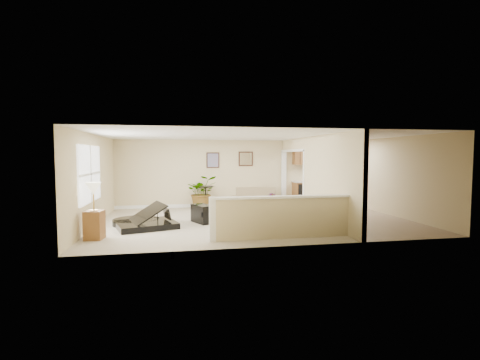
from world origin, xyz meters
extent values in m
plane|color=#C5B499|center=(0.00, 0.00, 0.00)|extent=(9.00, 9.00, 0.00)
cube|color=beige|center=(0.00, 3.00, 1.25)|extent=(9.00, 0.04, 2.50)
cube|color=beige|center=(0.00, -3.00, 1.25)|extent=(9.00, 0.04, 2.50)
cube|color=beige|center=(-4.50, 0.00, 1.25)|extent=(0.04, 6.00, 2.50)
cube|color=beige|center=(4.50, 0.00, 1.25)|extent=(0.04, 6.00, 2.50)
cube|color=white|center=(0.00, 0.00, 2.50)|extent=(9.00, 6.00, 0.04)
cube|color=gray|center=(3.15, 0.00, 0.00)|extent=(2.70, 6.00, 0.01)
cube|color=beige|center=(1.80, -1.20, 1.25)|extent=(0.12, 3.60, 2.50)
cube|color=beige|center=(1.80, 1.77, 2.30)|extent=(0.12, 2.35, 0.40)
cube|color=beige|center=(0.15, -2.30, 0.47)|extent=(3.30, 0.12, 0.95)
cube|color=white|center=(0.15, -2.30, 0.96)|extent=(3.40, 0.22, 0.05)
cube|color=white|center=(-1.50, -2.30, 0.50)|extent=(0.14, 0.14, 1.00)
cube|color=white|center=(-4.49, -0.50, 1.45)|extent=(0.05, 2.15, 1.45)
cube|color=#381F14|center=(-0.95, 2.98, 1.75)|extent=(0.48, 0.03, 0.58)
cube|color=#976080|center=(-0.95, 2.96, 1.75)|extent=(0.40, 0.01, 0.50)
cube|color=#381F14|center=(0.30, 2.98, 1.80)|extent=(0.55, 0.03, 0.55)
cube|color=silver|center=(0.30, 2.96, 1.80)|extent=(0.46, 0.01, 0.46)
cube|color=brown|center=(3.30, 2.70, 0.45)|extent=(2.30, 0.60, 0.90)
cube|color=beige|center=(3.30, 2.70, 0.92)|extent=(2.36, 0.65, 0.04)
cube|color=black|center=(2.50, 2.69, 0.43)|extent=(0.60, 0.60, 0.84)
cube|color=brown|center=(3.30, 2.82, 1.95)|extent=(2.30, 0.35, 0.75)
cube|color=black|center=(-3.10, -0.49, 0.79)|extent=(1.80, 1.66, 0.31)
cylinder|color=black|center=(-3.25, 0.07, 0.79)|extent=(1.27, 1.27, 0.31)
cube|color=silver|center=(-2.22, -0.49, 0.75)|extent=(0.52, 1.04, 0.02)
cube|color=black|center=(-3.20, -0.39, 1.06)|extent=(1.47, 1.47, 0.69)
cube|color=black|center=(-1.56, -0.08, 0.26)|extent=(0.67, 0.86, 0.51)
cube|color=tan|center=(0.48, 2.56, 0.23)|extent=(1.87, 1.40, 0.47)
cube|color=tan|center=(0.48, 2.92, 0.71)|extent=(1.65, 0.72, 0.49)
cube|color=tan|center=(-0.25, 2.56, 0.55)|extent=(0.48, 0.96, 0.18)
cube|color=tan|center=(1.22, 2.56, 0.55)|extent=(0.48, 0.96, 0.18)
cylinder|color=black|center=(-1.25, 2.65, 0.02)|extent=(0.40, 0.40, 0.03)
cylinder|color=black|center=(-1.25, 2.65, 0.40)|extent=(0.04, 0.04, 0.79)
cylinder|color=black|center=(-1.25, 2.65, 0.80)|extent=(0.56, 0.56, 0.03)
cylinder|color=black|center=(-1.39, 2.57, 0.12)|extent=(0.35, 0.35, 0.24)
imported|color=#144416|center=(-1.39, 2.57, 0.60)|extent=(1.17, 1.04, 1.21)
cylinder|color=black|center=(1.19, 2.46, 0.09)|extent=(0.27, 0.27, 0.19)
imported|color=#144416|center=(1.19, 2.46, 0.26)|extent=(0.30, 0.30, 0.52)
cube|color=brown|center=(-4.15, -1.63, 0.33)|extent=(0.44, 0.44, 0.66)
cylinder|color=gold|center=(-4.15, -1.63, 0.67)|extent=(0.18, 0.18, 0.02)
cylinder|color=gold|center=(-4.15, -1.63, 0.89)|extent=(0.03, 0.03, 0.44)
cone|color=beige|center=(-4.15, -1.63, 1.17)|extent=(0.35, 0.35, 0.29)
camera|label=1|loc=(-2.26, -9.97, 1.92)|focal=26.00mm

